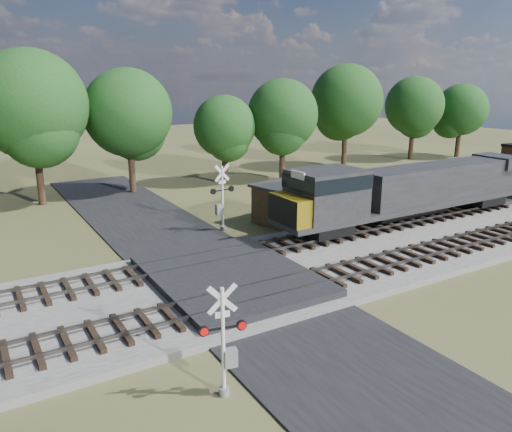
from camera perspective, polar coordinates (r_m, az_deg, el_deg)
ground at (r=24.03m, az=-2.45°, el=-8.17°), size 160.00×160.00×0.00m
ballast_bed at (r=30.03m, az=14.12°, el=-3.39°), size 140.00×10.00×0.30m
road at (r=24.02m, az=-2.45°, el=-8.08°), size 7.00×60.00×0.08m
crossing_panel at (r=24.32m, az=-3.02°, el=-7.08°), size 7.00×9.00×0.62m
track_near at (r=23.89m, az=6.52°, el=-7.33°), size 140.00×2.60×0.33m
track_far at (r=27.74m, az=0.27°, el=-3.92°), size 140.00×2.60×0.33m
crossing_signal_near at (r=15.91m, az=-3.49°, el=-15.06°), size 1.51×0.43×3.78m
crossing_signal_far at (r=32.11m, az=-3.97°, el=1.40°), size 1.77×0.41×4.39m
equipment_shed at (r=33.95m, az=3.77°, el=1.40°), size 4.73×4.73×2.71m
treeline at (r=44.25m, az=-9.08°, el=11.55°), size 78.34×10.47×11.82m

